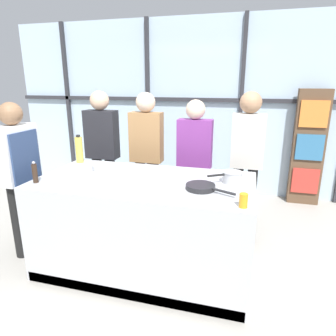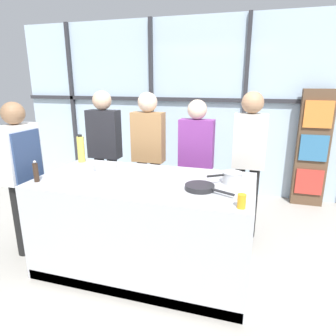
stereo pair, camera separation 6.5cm
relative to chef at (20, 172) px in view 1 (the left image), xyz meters
The scene contains 16 objects.
ground_plane 1.64m from the chef, ahead, with size 18.00×18.00×0.00m, color #ADA89E.
back_window_wall 2.87m from the chef, 61.36° to the left, with size 6.40×0.10×2.80m.
bookshelf 3.89m from the chef, 36.11° to the left, with size 0.45×0.19×1.73m.
demo_island 1.43m from the chef, ahead, with size 2.03×1.04×0.94m.
chef is the anchor object (origin of this frame).
spectator_far_left 1.10m from the chef, 66.38° to the left, with size 0.42×0.24×1.71m.
spectator_center_left 1.45m from the chef, 43.71° to the left, with size 0.40×0.24×1.70m.
spectator_center_right 1.94m from the chef, 31.15° to the left, with size 0.41×0.23×1.63m.
spectator_far_right 2.48m from the chef, 23.84° to the left, with size 0.36×0.24×1.72m.
frying_pan 1.91m from the chef, ahead, with size 0.43×0.27×0.04m.
saucepan 2.16m from the chef, ahead, with size 0.30×0.23×0.10m.
white_plate 0.84m from the chef, ahead, with size 0.26×0.26×0.01m, color white.
mixing_bowl 0.89m from the chef, 16.21° to the left, with size 0.25×0.25×0.06m.
oil_bottle 0.65m from the chef, 46.15° to the left, with size 0.08×0.08×0.32m.
pepper_grinder 0.52m from the chef, 33.53° to the right, with size 0.05×0.05×0.20m.
juice_glass_near 2.30m from the chef, ahead, with size 0.06×0.06×0.11m, color orange.
Camera 1 is at (0.92, -2.53, 1.83)m, focal length 32.00 mm.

